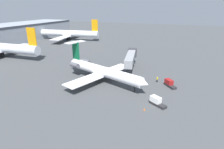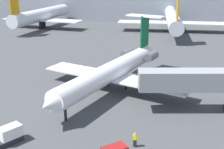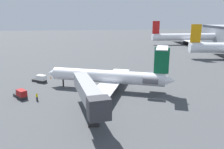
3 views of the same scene
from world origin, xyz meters
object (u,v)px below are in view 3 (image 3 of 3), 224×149
object	(u,v)px
traffic_cone_near	(51,77)
baggage_tug_trailing	(40,79)
parked_airliner_west_end	(186,37)
jet_bridge	(90,94)
baggage_tug_lead	(21,94)
ground_crew_marshaller	(37,97)
regional_jet	(110,76)

from	to	relation	value
traffic_cone_near	baggage_tug_trailing	bearing A→B (deg)	-31.78
parked_airliner_west_end	jet_bridge	bearing A→B (deg)	-31.52
baggage_tug_lead	baggage_tug_trailing	world-z (taller)	same
ground_crew_marshaller	regional_jet	bearing A→B (deg)	108.31
regional_jet	parked_airliner_west_end	size ratio (longest dim) A/B	0.74
jet_bridge	baggage_tug_trailing	size ratio (longest dim) A/B	4.36
regional_jet	parked_airliner_west_end	distance (m)	92.54
ground_crew_marshaller	baggage_tug_lead	distance (m)	4.12
regional_jet	traffic_cone_near	xyz separation A→B (m)	(-11.87, -15.49, -3.05)
parked_airliner_west_end	regional_jet	bearing A→B (deg)	-33.54
parked_airliner_west_end	traffic_cone_near	bearing A→B (deg)	-45.59
traffic_cone_near	parked_airliner_west_end	bearing A→B (deg)	134.41
jet_bridge	baggage_tug_trailing	distance (m)	26.33
ground_crew_marshaller	baggage_tug_trailing	distance (m)	13.83
jet_bridge	baggage_tug_lead	distance (m)	18.49
regional_jet	baggage_tug_lead	size ratio (longest dim) A/B	7.44
baggage_tug_trailing	regional_jet	bearing A→B (deg)	64.19
jet_bridge	traffic_cone_near	world-z (taller)	jet_bridge
baggage_tug_lead	parked_airliner_west_end	world-z (taller)	parked_airliner_west_end
regional_jet	jet_bridge	bearing A→B (deg)	-19.12
traffic_cone_near	regional_jet	bearing A→B (deg)	52.54
jet_bridge	ground_crew_marshaller	xyz separation A→B (m)	(-9.15, -10.75, -3.46)
ground_crew_marshaller	parked_airliner_west_end	xyz separation A→B (m)	(-82.33, 66.86, 3.42)
ground_crew_marshaller	traffic_cone_near	distance (m)	17.08
jet_bridge	baggage_tug_lead	xyz separation A→B (m)	(-11.05, -14.41, -3.48)
ground_crew_marshaller	baggage_tug_trailing	xyz separation A→B (m)	(-13.71, -1.84, -0.02)
parked_airliner_west_end	baggage_tug_lead	bearing A→B (deg)	-41.24
baggage_tug_lead	parked_airliner_west_end	xyz separation A→B (m)	(-80.43, 70.52, 3.44)
baggage_tug_lead	baggage_tug_trailing	bearing A→B (deg)	171.25
ground_crew_marshaller	traffic_cone_near	world-z (taller)	ground_crew_marshaller
regional_jet	jet_bridge	distance (m)	15.22
jet_bridge	parked_airliner_west_end	bearing A→B (deg)	148.48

